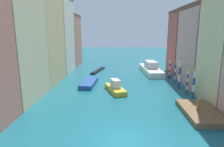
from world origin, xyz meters
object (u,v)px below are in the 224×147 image
at_px(waterfront_dock, 200,112).
at_px(gondola_black, 98,70).
at_px(mooring_pole_4, 170,68).
at_px(person_on_dock, 198,104).
at_px(mooring_pole_0, 194,84).
at_px(mooring_pole_1, 187,81).
at_px(mooring_pole_3, 175,73).
at_px(vaporetto_white, 151,69).
at_px(motorboat_1, 89,83).
at_px(mooring_pole_2, 180,73).
at_px(motorboat_0, 115,88).

distance_m(waterfront_dock, gondola_black, 28.80).
bearing_deg(mooring_pole_4, person_on_dock, -93.77).
distance_m(mooring_pole_0, mooring_pole_1, 2.55).
xyz_separation_m(person_on_dock, mooring_pole_3, (1.15, 14.03, 0.63)).
relative_size(mooring_pole_3, vaporetto_white, 0.30).
relative_size(mooring_pole_0, vaporetto_white, 0.35).
bearing_deg(motorboat_1, mooring_pole_2, -7.16).
bearing_deg(waterfront_dock, mooring_pole_1, 81.98).
bearing_deg(mooring_pole_2, mooring_pole_4, 87.86).
xyz_separation_m(person_on_dock, mooring_pole_0, (1.43, 5.50, 0.97)).
xyz_separation_m(mooring_pole_1, motorboat_1, (-16.08, 4.45, -1.65)).
relative_size(waterfront_dock, mooring_pole_4, 1.78).
height_order(gondola_black, motorboat_0, motorboat_0).
bearing_deg(mooring_pole_4, mooring_pole_3, -90.53).
bearing_deg(motorboat_0, mooring_pole_0, -15.09).
relative_size(mooring_pole_1, mooring_pole_2, 0.75).
relative_size(vaporetto_white, motorboat_1, 1.74).
xyz_separation_m(mooring_pole_4, motorboat_1, (-15.87, -5.57, -1.70)).
distance_m(mooring_pole_0, gondola_black, 24.95).
relative_size(mooring_pole_3, motorboat_0, 0.62).
bearing_deg(mooring_pole_1, gondola_black, 133.09).
xyz_separation_m(mooring_pole_1, mooring_pole_3, (-0.25, 5.98, -0.09)).
bearing_deg(waterfront_dock, mooring_pole_0, 78.14).
distance_m(mooring_pole_3, motorboat_1, 15.98).
bearing_deg(mooring_pole_3, gondola_black, 145.09).
distance_m(waterfront_dock, mooring_pole_4, 18.25).
relative_size(mooring_pole_1, vaporetto_white, 0.32).
height_order(waterfront_dock, motorboat_1, motorboat_1).
relative_size(gondola_black, motorboat_0, 1.33).
distance_m(mooring_pole_1, gondola_black, 23.00).
xyz_separation_m(person_on_dock, motorboat_0, (-9.82, 8.53, -0.65)).
bearing_deg(mooring_pole_1, mooring_pole_3, 92.36).
relative_size(mooring_pole_0, mooring_pole_2, 0.84).
bearing_deg(vaporetto_white, motorboat_0, -118.46).
distance_m(vaporetto_white, motorboat_0, 16.83).
relative_size(gondola_black, motorboat_1, 1.12).
relative_size(mooring_pole_2, motorboat_0, 0.86).
relative_size(mooring_pole_4, motorboat_0, 0.66).
xyz_separation_m(mooring_pole_2, mooring_pole_3, (0.24, 3.49, -0.75)).
relative_size(person_on_dock, motorboat_1, 0.20).
distance_m(person_on_dock, motorboat_1, 19.30).
relative_size(waterfront_dock, mooring_pole_0, 1.62).
distance_m(vaporetto_white, motorboat_1, 16.84).
height_order(mooring_pole_2, mooring_pole_3, mooring_pole_2).
height_order(mooring_pole_1, mooring_pole_4, mooring_pole_4).
xyz_separation_m(mooring_pole_0, mooring_pole_2, (-0.52, 5.03, 0.41)).
distance_m(person_on_dock, mooring_pole_3, 14.09).
bearing_deg(mooring_pole_3, motorboat_1, -174.45).
relative_size(mooring_pole_1, motorboat_1, 0.55).
bearing_deg(person_on_dock, motorboat_1, 139.60).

